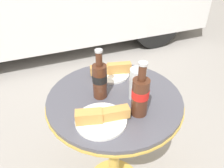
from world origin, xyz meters
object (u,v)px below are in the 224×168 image
Objects in this scene: bistro_table at (114,121)px; cola_bottle_right at (140,95)px; cola_bottle_left at (100,79)px; lunch_plate_near at (111,71)px; lunch_plate_far at (101,118)px; drinking_glass at (137,85)px.

cola_bottle_right is at bearing -70.67° from bistro_table.
cola_bottle_left is at bearing 122.92° from cola_bottle_right.
lunch_plate_near is at bearing 88.74° from cola_bottle_right.
cola_bottle_left reaches higher than lunch_plate_far.
cola_bottle_right reaches higher than lunch_plate_near.
lunch_plate_near is at bearing 72.39° from bistro_table.
bistro_table is at bearing 109.33° from cola_bottle_right.
cola_bottle_right is (0.11, -0.17, 0.00)m from cola_bottle_left.
cola_bottle_left is at bearing 155.38° from bistro_table.
lunch_plate_near is at bearing 61.28° from lunch_plate_far.
bistro_table is 0.27m from lunch_plate_near.
drinking_glass is at bearing -25.77° from cola_bottle_left.
cola_bottle_right is at bearing -57.08° from cola_bottle_left.
lunch_plate_far is at bearing 176.43° from cola_bottle_right.
bistro_table is 0.25m from drinking_glass.
lunch_plate_far is (-0.21, -0.09, -0.05)m from drinking_glass.
drinking_glass is 0.69× the size of lunch_plate_near.
bistro_table is at bearing -24.62° from cola_bottle_left.
cola_bottle_right is (0.05, -0.15, 0.26)m from bistro_table.
drinking_glass is 0.24m from lunch_plate_near.
cola_bottle_right is 1.12× the size of lunch_plate_near.
lunch_plate_near is 0.36m from lunch_plate_far.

